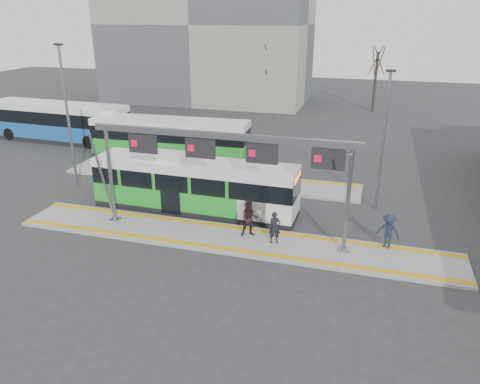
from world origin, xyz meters
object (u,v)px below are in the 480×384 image
(hero_bus, at_px, (194,186))
(passenger_a, at_px, (275,228))
(gantry, at_px, (223,155))
(passenger_c, at_px, (388,231))
(passenger_b, at_px, (250,219))

(hero_bus, distance_m, passenger_a, 6.04)
(gantry, xyz_separation_m, passenger_c, (7.78, 0.85, -3.29))
(passenger_a, bearing_deg, hero_bus, 129.80)
(passenger_a, bearing_deg, passenger_b, 142.96)
(hero_bus, bearing_deg, passenger_b, -32.23)
(gantry, height_order, passenger_c, gantry)
(passenger_a, relative_size, passenger_c, 0.92)
(gantry, relative_size, passenger_b, 7.13)
(gantry, distance_m, passenger_b, 3.48)
(hero_bus, bearing_deg, passenger_c, -9.58)
(gantry, height_order, passenger_b, gantry)
(passenger_a, relative_size, passenger_b, 0.87)
(passenger_b, bearing_deg, gantry, 169.34)
(gantry, relative_size, passenger_c, 7.55)
(passenger_a, height_order, passenger_b, passenger_b)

